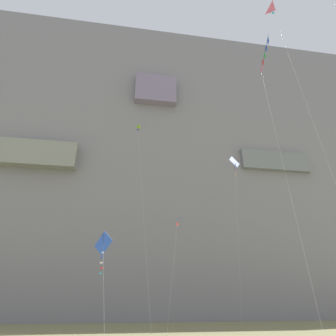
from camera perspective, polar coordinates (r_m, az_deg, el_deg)
The scene contains 7 objects.
cliff_face at distance 80.46m, azimuth -3.88°, elevation 0.32°, with size 180.00×29.53×75.72m.
kite_delta_low_left at distance 37.93m, azimuth 21.36°, elevation 25.30°, with size 2.42×2.24×33.89m.
kite_diamond_front_field at distance 31.79m, azimuth -12.80°, elevation -14.75°, with size 2.17×4.98×10.45m.
kite_diamond_mid_center at distance 54.09m, azimuth 13.12°, elevation 0.66°, with size 3.21×1.63×28.25m.
kite_delta_upper_mid at distance 40.75m, azimuth 1.51°, elevation -11.18°, with size 2.50×2.82×13.83m.
kite_delta_far_right at distance 52.86m, azimuth -6.26°, elevation 6.05°, with size 3.72×6.36×32.83m.
kite_banner_upper_left at distance 35.94m, azimuth 18.94°, elevation 19.24°, with size 3.01×6.64×29.57m.
Camera 1 is at (-5.87, -7.19, 3.85)m, focal length 30.57 mm.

